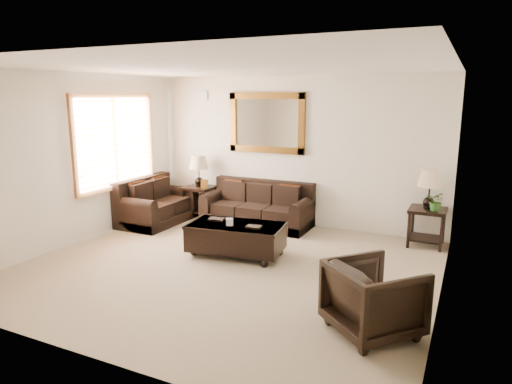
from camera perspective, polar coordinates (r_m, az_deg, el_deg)
The scene contains 11 objects.
room at distance 6.10m, azimuth -3.85°, elevation 2.59°, with size 5.51×5.01×2.71m.
window at distance 8.38m, azimuth -17.13°, elevation 6.01°, with size 0.07×1.96×1.66m.
mirror at distance 8.47m, azimuth 1.30°, elevation 8.62°, with size 1.50×0.06×1.10m.
air_vent at distance 9.12m, azimuth -6.77°, elevation 11.92°, with size 0.25×0.02×0.18m, color #999999.
sofa at distance 8.38m, azimuth 0.25°, elevation -2.21°, with size 1.97×0.85×0.80m.
loveseat at distance 8.77m, azimuth -12.49°, elevation -1.74°, with size 0.88×1.49×0.84m.
end_table_left at distance 8.96m, azimuth -7.12°, elevation 1.88°, with size 0.55×0.55×1.21m.
end_table_right at distance 7.60m, azimuth 20.80°, elevation -0.55°, with size 0.56×0.56×1.22m.
coffee_table at distance 6.82m, azimuth -2.49°, elevation -5.48°, with size 1.49×0.94×0.59m.
armchair at distance 4.77m, azimuth 14.53°, elevation -12.37°, with size 0.78×0.73×0.81m, color black.
potted_plant at distance 7.51m, azimuth 21.61°, elevation -1.32°, with size 0.28×0.31×0.24m, color #2A5C1F.
Camera 1 is at (2.96, -5.24, 2.33)m, focal length 32.00 mm.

